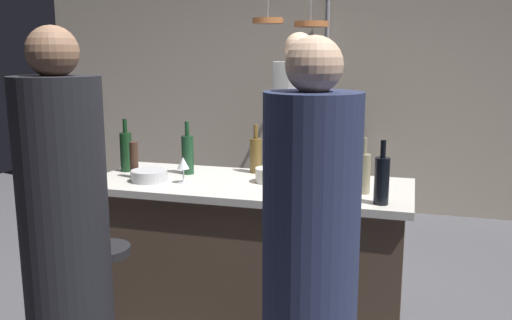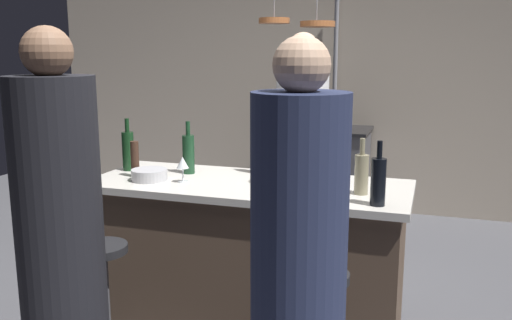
{
  "view_description": "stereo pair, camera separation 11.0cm",
  "coord_description": "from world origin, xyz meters",
  "px_view_note": "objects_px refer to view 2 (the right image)",
  "views": [
    {
      "loc": [
        0.87,
        -2.84,
        1.61
      ],
      "look_at": [
        0.0,
        0.15,
        1.0
      ],
      "focal_mm": 38.11,
      "sensor_mm": 36.0,
      "label": 1
    },
    {
      "loc": [
        0.97,
        -2.81,
        1.61
      ],
      "look_at": [
        0.0,
        0.15,
        1.0
      ],
      "focal_mm": 38.11,
      "sensor_mm": 36.0,
      "label": 2
    }
  ],
  "objects_px": {
    "wine_bottle_red": "(128,150)",
    "wine_glass_by_chef": "(331,173)",
    "guest_left": "(61,247)",
    "wine_bottle_white": "(361,173)",
    "chef": "(301,165)",
    "pepper_mill": "(135,159)",
    "stove_range": "(328,172)",
    "bar_stool_left": "(104,302)",
    "wine_bottle_green": "(188,153)",
    "guest_right": "(298,284)",
    "wine_bottle_dark": "(378,181)",
    "wine_glass_near_right_guest": "(183,164)",
    "mixing_bowl_ceramic": "(268,175)",
    "wine_bottle_amber": "(256,154)",
    "mixing_bowl_steel": "(149,175)"
  },
  "relations": [
    {
      "from": "wine_bottle_red",
      "to": "wine_glass_by_chef",
      "type": "height_order",
      "value": "wine_bottle_red"
    },
    {
      "from": "guest_left",
      "to": "wine_bottle_white",
      "type": "relative_size",
      "value": 5.93
    },
    {
      "from": "wine_bottle_red",
      "to": "wine_bottle_white",
      "type": "distance_m",
      "value": 1.45
    },
    {
      "from": "chef",
      "to": "pepper_mill",
      "type": "distance_m",
      "value": 1.29
    },
    {
      "from": "stove_range",
      "to": "pepper_mill",
      "type": "bearing_deg",
      "value": -105.0
    },
    {
      "from": "bar_stool_left",
      "to": "wine_bottle_green",
      "type": "xyz_separation_m",
      "value": [
        0.14,
        0.73,
        0.65
      ]
    },
    {
      "from": "chef",
      "to": "guest_right",
      "type": "relative_size",
      "value": 1.05
    },
    {
      "from": "chef",
      "to": "wine_bottle_green",
      "type": "xyz_separation_m",
      "value": [
        -0.5,
        -0.85,
        0.21
      ]
    },
    {
      "from": "wine_bottle_dark",
      "to": "pepper_mill",
      "type": "bearing_deg",
      "value": 172.72
    },
    {
      "from": "chef",
      "to": "wine_bottle_dark",
      "type": "relative_size",
      "value": 5.63
    },
    {
      "from": "wine_bottle_red",
      "to": "wine_glass_near_right_guest",
      "type": "bearing_deg",
      "value": -21.94
    },
    {
      "from": "chef",
      "to": "wine_glass_near_right_guest",
      "type": "distance_m",
      "value": 1.17
    },
    {
      "from": "wine_bottle_red",
      "to": "wine_bottle_dark",
      "type": "distance_m",
      "value": 1.58
    },
    {
      "from": "wine_bottle_white",
      "to": "mixing_bowl_ceramic",
      "type": "relative_size",
      "value": 1.88
    },
    {
      "from": "bar_stool_left",
      "to": "wine_bottle_white",
      "type": "xyz_separation_m",
      "value": [
        1.2,
        0.56,
        0.63
      ]
    },
    {
      "from": "guest_right",
      "to": "wine_bottle_green",
      "type": "height_order",
      "value": "guest_right"
    },
    {
      "from": "stove_range",
      "to": "wine_bottle_white",
      "type": "distance_m",
      "value": 2.65
    },
    {
      "from": "chef",
      "to": "wine_glass_near_right_guest",
      "type": "bearing_deg",
      "value": -111.71
    },
    {
      "from": "guest_left",
      "to": "wine_bottle_green",
      "type": "bearing_deg",
      "value": 85.0
    },
    {
      "from": "wine_bottle_amber",
      "to": "wine_glass_by_chef",
      "type": "height_order",
      "value": "wine_bottle_amber"
    },
    {
      "from": "bar_stool_left",
      "to": "wine_glass_by_chef",
      "type": "relative_size",
      "value": 4.66
    },
    {
      "from": "wine_bottle_white",
      "to": "wine_glass_near_right_guest",
      "type": "height_order",
      "value": "wine_bottle_white"
    },
    {
      "from": "stove_range",
      "to": "guest_right",
      "type": "xyz_separation_m",
      "value": [
        0.54,
        -3.43,
        0.33
      ]
    },
    {
      "from": "wine_bottle_white",
      "to": "wine_glass_by_chef",
      "type": "distance_m",
      "value": 0.15
    },
    {
      "from": "chef",
      "to": "bar_stool_left",
      "type": "height_order",
      "value": "chef"
    },
    {
      "from": "guest_left",
      "to": "wine_bottle_amber",
      "type": "height_order",
      "value": "guest_left"
    },
    {
      "from": "wine_bottle_dark",
      "to": "wine_bottle_green",
      "type": "distance_m",
      "value": 1.21
    },
    {
      "from": "wine_bottle_dark",
      "to": "wine_bottle_white",
      "type": "xyz_separation_m",
      "value": [
        -0.1,
        0.19,
        -0.01
      ]
    },
    {
      "from": "wine_glass_near_right_guest",
      "to": "chef",
      "type": "bearing_deg",
      "value": 68.29
    },
    {
      "from": "guest_right",
      "to": "wine_glass_near_right_guest",
      "type": "xyz_separation_m",
      "value": [
        -0.88,
        0.87,
        0.23
      ]
    },
    {
      "from": "wine_bottle_dark",
      "to": "guest_right",
      "type": "bearing_deg",
      "value": -105.93
    },
    {
      "from": "mixing_bowl_ceramic",
      "to": "mixing_bowl_steel",
      "type": "relative_size",
      "value": 0.75
    },
    {
      "from": "mixing_bowl_ceramic",
      "to": "wine_bottle_green",
      "type": "bearing_deg",
      "value": 171.51
    },
    {
      "from": "mixing_bowl_steel",
      "to": "wine_bottle_amber",
      "type": "bearing_deg",
      "value": 36.77
    },
    {
      "from": "wine_bottle_amber",
      "to": "wine_bottle_white",
      "type": "distance_m",
      "value": 0.75
    },
    {
      "from": "wine_glass_by_chef",
      "to": "chef",
      "type": "bearing_deg",
      "value": 111.36
    },
    {
      "from": "wine_bottle_red",
      "to": "wine_bottle_amber",
      "type": "bearing_deg",
      "value": 13.43
    },
    {
      "from": "guest_right",
      "to": "wine_bottle_amber",
      "type": "relative_size",
      "value": 5.7
    },
    {
      "from": "stove_range",
      "to": "guest_right",
      "type": "distance_m",
      "value": 3.48
    },
    {
      "from": "guest_right",
      "to": "mixing_bowl_steel",
      "type": "relative_size",
      "value": 8.18
    },
    {
      "from": "wine_glass_near_right_guest",
      "to": "mixing_bowl_ceramic",
      "type": "bearing_deg",
      "value": 17.56
    },
    {
      "from": "mixing_bowl_steel",
      "to": "wine_bottle_red",
      "type": "bearing_deg",
      "value": 141.8
    },
    {
      "from": "bar_stool_left",
      "to": "wine_glass_near_right_guest",
      "type": "distance_m",
      "value": 0.84
    },
    {
      "from": "wine_bottle_amber",
      "to": "wine_bottle_green",
      "type": "relative_size",
      "value": 0.93
    },
    {
      "from": "guest_right",
      "to": "pepper_mill",
      "type": "height_order",
      "value": "guest_right"
    },
    {
      "from": "stove_range",
      "to": "wine_bottle_green",
      "type": "height_order",
      "value": "wine_bottle_green"
    },
    {
      "from": "wine_bottle_red",
      "to": "wine_glass_near_right_guest",
      "type": "height_order",
      "value": "wine_bottle_red"
    },
    {
      "from": "wine_bottle_dark",
      "to": "guest_left",
      "type": "bearing_deg",
      "value": -150.02
    },
    {
      "from": "pepper_mill",
      "to": "wine_bottle_amber",
      "type": "distance_m",
      "value": 0.72
    },
    {
      "from": "wine_bottle_dark",
      "to": "wine_glass_by_chef",
      "type": "distance_m",
      "value": 0.31
    }
  ]
}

